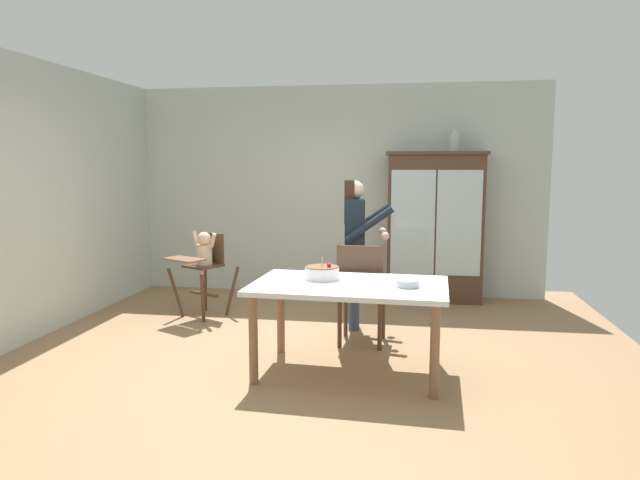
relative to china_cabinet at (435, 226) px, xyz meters
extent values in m
plane|color=#93704C|center=(-1.27, -2.37, -0.93)|extent=(6.24, 6.24, 0.00)
cube|color=beige|center=(-1.27, 0.26, 0.42)|extent=(5.32, 0.06, 2.70)
cube|color=beige|center=(-3.90, -2.37, 0.42)|extent=(0.06, 5.32, 2.70)
cube|color=#4C3323|center=(0.00, 0.00, -0.03)|extent=(1.15, 0.42, 1.81)
cube|color=#4C3323|center=(0.00, 0.00, 0.90)|extent=(1.21, 0.48, 0.04)
cube|color=silver|center=(-0.27, -0.21, 0.06)|extent=(0.52, 0.01, 1.26)
cube|color=silver|center=(0.27, -0.21, 0.06)|extent=(0.52, 0.01, 1.26)
cube|color=#4C3323|center=(0.00, 0.00, 0.06)|extent=(1.07, 0.36, 0.02)
cylinder|color=#B2B7B2|center=(0.21, 0.00, 1.03)|extent=(0.13, 0.13, 0.22)
cylinder|color=#B2B7B2|center=(0.21, 0.00, 1.16)|extent=(0.07, 0.07, 0.05)
cylinder|color=#4C3323|center=(-2.86, -1.28, -0.65)|extent=(0.18, 0.09, 0.56)
cylinder|color=#4C3323|center=(-2.47, -1.49, -0.65)|extent=(0.09, 0.18, 0.56)
cylinder|color=#4C3323|center=(-2.66, -0.89, -0.65)|extent=(0.09, 0.18, 0.56)
cylinder|color=#4C3323|center=(-2.27, -1.09, -0.65)|extent=(0.18, 0.09, 0.56)
cube|color=#4C3323|center=(-2.56, -1.19, -0.68)|extent=(0.39, 0.23, 0.02)
cube|color=#4C3323|center=(-2.56, -1.19, -0.36)|extent=(0.46, 0.46, 0.02)
cube|color=#4C3323|center=(-2.49, -1.05, -0.17)|extent=(0.29, 0.17, 0.34)
cube|color=brown|center=(-2.69, -1.43, -0.25)|extent=(0.50, 0.42, 0.02)
cylinder|color=beige|center=(-2.55, -1.17, -0.23)|extent=(0.17, 0.17, 0.22)
sphere|color=beige|center=(-2.55, -1.17, -0.06)|extent=(0.15, 0.15, 0.15)
cylinder|color=beige|center=(-2.68, -1.11, -0.06)|extent=(0.11, 0.08, 0.17)
cylinder|color=beige|center=(-2.43, -1.24, -0.06)|extent=(0.11, 0.08, 0.17)
cylinder|color=#33425B|center=(-0.85, -1.47, -0.52)|extent=(0.11, 0.11, 0.82)
cylinder|color=#33425B|center=(-0.87, -1.30, -0.52)|extent=(0.11, 0.11, 0.82)
cube|color=#19232D|center=(-0.86, -1.38, 0.15)|extent=(0.24, 0.38, 0.52)
cube|color=white|center=(-0.76, -1.37, 0.15)|extent=(0.01, 0.06, 0.49)
sphere|color=beige|center=(-0.86, -1.38, 0.50)|extent=(0.19, 0.19, 0.19)
cube|color=#382319|center=(-0.92, -1.39, 0.38)|extent=(0.12, 0.21, 0.44)
cylinder|color=#19232D|center=(-0.70, -1.57, 0.17)|extent=(0.50, 0.13, 0.37)
sphere|color=beige|center=(-0.54, -1.55, 0.06)|extent=(0.08, 0.08, 0.08)
cylinder|color=#19232D|center=(-0.75, -1.17, 0.17)|extent=(0.50, 0.13, 0.37)
sphere|color=beige|center=(-0.59, -1.15, 0.06)|extent=(0.08, 0.08, 0.08)
cube|color=silver|center=(-0.77, -2.69, -0.21)|extent=(1.59, 1.03, 0.04)
cylinder|color=brown|center=(-1.47, -3.04, -0.58)|extent=(0.07, 0.07, 0.70)
cylinder|color=brown|center=(-0.11, -3.11, -0.58)|extent=(0.07, 0.07, 0.70)
cylinder|color=brown|center=(-1.43, -2.27, -0.58)|extent=(0.07, 0.07, 0.70)
cylinder|color=brown|center=(-0.07, -2.33, -0.58)|extent=(0.07, 0.07, 0.70)
cylinder|color=white|center=(-1.01, -2.56, -0.14)|extent=(0.28, 0.28, 0.10)
cylinder|color=brown|center=(-1.01, -2.56, -0.09)|extent=(0.27, 0.27, 0.01)
cylinder|color=#F2E5CC|center=(-1.01, -2.56, -0.05)|extent=(0.01, 0.01, 0.06)
cone|color=yellow|center=(-1.01, -2.56, -0.01)|extent=(0.02, 0.02, 0.02)
sphere|color=red|center=(-0.95, -2.59, -0.06)|extent=(0.04, 0.04, 0.04)
cylinder|color=#B2BCC6|center=(-0.31, -2.75, -0.16)|extent=(0.18, 0.18, 0.05)
cylinder|color=#4C3323|center=(-0.54, -1.71, -0.70)|extent=(0.04, 0.04, 0.45)
cylinder|color=#4C3323|center=(-0.91, -1.70, -0.70)|extent=(0.04, 0.04, 0.45)
cylinder|color=#4C3323|center=(-0.56, -2.08, -0.70)|extent=(0.04, 0.04, 0.45)
cylinder|color=#4C3323|center=(-0.93, -2.07, -0.70)|extent=(0.04, 0.04, 0.45)
cube|color=#473D38|center=(-0.73, -1.89, -0.46)|extent=(0.46, 0.46, 0.03)
cube|color=#4C3323|center=(-0.74, -2.09, -0.21)|extent=(0.42, 0.06, 0.48)
cylinder|color=#4C3323|center=(-0.55, -2.10, -0.21)|extent=(0.03, 0.03, 0.48)
cylinder|color=#4C3323|center=(-0.93, -2.08, -0.21)|extent=(0.03, 0.03, 0.48)
camera|label=1|loc=(-0.30, -7.12, 0.74)|focal=31.89mm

